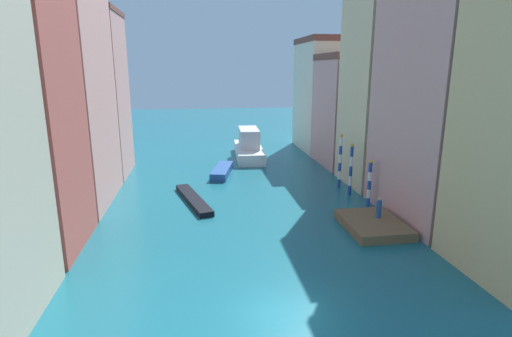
% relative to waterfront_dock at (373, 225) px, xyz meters
% --- Properties ---
extents(ground_plane, '(154.00, 154.00, 0.00)m').
position_rel_waterfront_dock_xyz_m(ground_plane, '(-8.77, 15.24, -0.33)').
color(ground_plane, '#196070').
extents(building_left_2, '(7.49, 10.78, 20.06)m').
position_rel_waterfront_dock_xyz_m(building_left_2, '(-23.50, 9.52, 9.72)').
color(building_left_2, tan).
rests_on(building_left_2, ground).
extents(building_left_3, '(7.49, 8.05, 17.12)m').
position_rel_waterfront_dock_xyz_m(building_left_3, '(-23.50, 19.16, 8.24)').
color(building_left_3, tan).
rests_on(building_left_3, ground).
extents(building_right_1, '(7.49, 10.69, 20.50)m').
position_rel_waterfront_dock_xyz_m(building_right_1, '(5.97, 1.85, 9.93)').
color(building_right_1, tan).
rests_on(building_right_1, ground).
extents(building_right_2, '(7.49, 7.51, 19.21)m').
position_rel_waterfront_dock_xyz_m(building_right_2, '(5.97, 11.31, 9.29)').
color(building_right_2, beige).
rests_on(building_right_2, ground).
extents(building_right_3, '(7.49, 8.95, 12.94)m').
position_rel_waterfront_dock_xyz_m(building_right_3, '(5.97, 19.88, 6.15)').
color(building_right_3, tan).
rests_on(building_right_3, ground).
extents(building_right_4, '(7.49, 10.44, 15.36)m').
position_rel_waterfront_dock_xyz_m(building_right_4, '(5.97, 29.49, 7.37)').
color(building_right_4, beige).
rests_on(building_right_4, ground).
extents(waterfront_dock, '(4.00, 5.41, 0.66)m').
position_rel_waterfront_dock_xyz_m(waterfront_dock, '(0.00, 0.00, 0.00)').
color(waterfront_dock, brown).
rests_on(waterfront_dock, ground).
extents(person_on_dock, '(0.36, 0.36, 1.54)m').
position_rel_waterfront_dock_xyz_m(person_on_dock, '(0.62, 0.52, 1.04)').
color(person_on_dock, '#234C93').
rests_on(person_on_dock, waterfront_dock).
extents(mooring_pole_0, '(0.34, 0.34, 4.01)m').
position_rel_waterfront_dock_xyz_m(mooring_pole_0, '(1.68, 4.71, 1.73)').
color(mooring_pole_0, '#1E479E').
rests_on(mooring_pole_0, ground).
extents(mooring_pole_1, '(0.31, 0.31, 4.77)m').
position_rel_waterfront_dock_xyz_m(mooring_pole_1, '(1.30, 7.89, 2.11)').
color(mooring_pole_1, '#1E479E').
rests_on(mooring_pole_1, ground).
extents(mooring_pole_2, '(0.33, 0.33, 5.22)m').
position_rel_waterfront_dock_xyz_m(mooring_pole_2, '(1.18, 10.38, 2.33)').
color(mooring_pole_2, '#1E479E').
rests_on(mooring_pole_2, ground).
extents(vaporetto_white, '(3.85, 11.04, 3.77)m').
position_rel_waterfront_dock_xyz_m(vaporetto_white, '(-5.73, 25.18, 1.11)').
color(vaporetto_white, white).
rests_on(vaporetto_white, ground).
extents(gondola_black, '(3.32, 8.45, 0.43)m').
position_rel_waterfront_dock_xyz_m(gondola_black, '(-12.84, 8.07, -0.11)').
color(gondola_black, black).
rests_on(gondola_black, ground).
extents(motorboat_0, '(2.95, 6.48, 0.80)m').
position_rel_waterfront_dock_xyz_m(motorboat_0, '(-9.75, 16.98, 0.07)').
color(motorboat_0, '#234C93').
rests_on(motorboat_0, ground).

